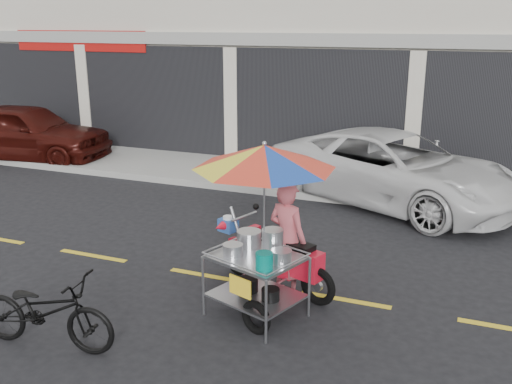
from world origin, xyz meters
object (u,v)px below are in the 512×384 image
at_px(maroon_sedan, 26,132).
at_px(white_pickup, 393,169).
at_px(food_vendor_rig, 271,203).
at_px(near_bicycle, 45,311).

height_order(maroon_sedan, white_pickup, maroon_sedan).
height_order(white_pickup, food_vendor_rig, food_vendor_rig).
distance_m(white_pickup, food_vendor_rig, 5.06).
bearing_deg(food_vendor_rig, maroon_sedan, 168.43).
bearing_deg(white_pickup, food_vendor_rig, -164.52).
height_order(near_bicycle, food_vendor_rig, food_vendor_rig).
distance_m(maroon_sedan, white_pickup, 9.48).
relative_size(maroon_sedan, near_bicycle, 2.62).
distance_m(white_pickup, near_bicycle, 7.31).
distance_m(maroon_sedan, near_bicycle, 9.73).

